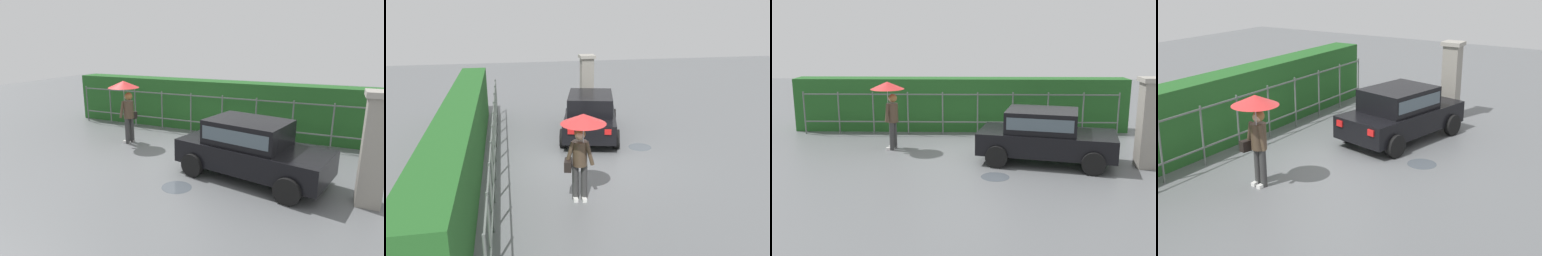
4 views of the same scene
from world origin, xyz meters
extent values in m
plane|color=slate|center=(0.00, 0.00, 0.00)|extent=(40.00, 40.00, 0.00)
cube|color=black|center=(2.32, -0.53, 0.58)|extent=(3.98, 2.44, 0.60)
cube|color=black|center=(2.18, -0.49, 1.18)|extent=(2.18, 1.83, 0.60)
cube|color=#4C5B66|center=(2.18, -0.49, 1.20)|extent=(2.03, 1.82, 0.33)
cylinder|color=black|center=(3.73, 0.01, 0.30)|extent=(0.63, 0.31, 0.60)
cylinder|color=black|center=(3.35, -1.63, 0.30)|extent=(0.63, 0.31, 0.60)
cylinder|color=black|center=(1.30, 0.58, 0.30)|extent=(0.63, 0.31, 0.60)
cylinder|color=black|center=(0.91, -1.06, 0.30)|extent=(0.63, 0.31, 0.60)
cube|color=red|center=(0.64, 0.43, 0.73)|extent=(0.10, 0.21, 0.16)
cube|color=red|center=(0.39, -0.64, 0.73)|extent=(0.10, 0.21, 0.16)
cylinder|color=#333333|center=(-2.20, 0.61, 0.43)|extent=(0.15, 0.15, 0.86)
cylinder|color=#333333|center=(-2.16, 0.80, 0.43)|extent=(0.15, 0.15, 0.86)
cube|color=white|center=(-2.26, 0.62, 0.04)|extent=(0.26, 0.10, 0.08)
cube|color=white|center=(-2.22, 0.82, 0.04)|extent=(0.26, 0.10, 0.08)
cylinder|color=#473828|center=(-2.18, 0.71, 1.15)|extent=(0.34, 0.34, 0.58)
sphere|color=#DBAD89|center=(-2.18, 0.71, 1.58)|extent=(0.22, 0.22, 0.22)
sphere|color=olive|center=(-2.15, 0.70, 1.60)|extent=(0.25, 0.25, 0.25)
cylinder|color=#473828|center=(-2.31, 0.51, 1.18)|extent=(0.14, 0.24, 0.56)
cylinder|color=#473828|center=(-2.21, 0.94, 1.18)|extent=(0.14, 0.24, 0.56)
cylinder|color=#B2B2B7|center=(-2.29, 0.65, 1.50)|extent=(0.02, 0.02, 0.77)
cone|color=red|center=(-2.29, 0.65, 1.99)|extent=(1.01, 1.01, 0.22)
cube|color=black|center=(-2.24, 0.99, 0.91)|extent=(0.37, 0.23, 0.24)
cube|color=gray|center=(4.91, -0.94, 1.15)|extent=(0.48, 0.48, 2.30)
cube|color=#9E998E|center=(4.91, -0.94, 2.36)|extent=(0.60, 0.60, 0.12)
cylinder|color=#59605B|center=(-5.65, 2.66, 0.75)|extent=(0.05, 0.05, 1.50)
cylinder|color=#59605B|center=(-4.43, 2.66, 0.75)|extent=(0.05, 0.05, 1.50)
cylinder|color=#59605B|center=(-3.22, 2.66, 0.75)|extent=(0.05, 0.05, 1.50)
cylinder|color=#59605B|center=(-2.00, 2.66, 0.75)|extent=(0.05, 0.05, 1.50)
cylinder|color=#59605B|center=(-0.79, 2.66, 0.75)|extent=(0.05, 0.05, 1.50)
cylinder|color=#59605B|center=(0.43, 2.66, 0.75)|extent=(0.05, 0.05, 1.50)
cylinder|color=#59605B|center=(1.65, 2.66, 0.75)|extent=(0.05, 0.05, 1.50)
cylinder|color=#59605B|center=(2.86, 2.66, 0.75)|extent=(0.05, 0.05, 1.50)
cylinder|color=#59605B|center=(4.08, 2.66, 0.75)|extent=(0.05, 0.05, 1.50)
cylinder|color=#59605B|center=(5.29, 2.66, 0.75)|extent=(0.05, 0.05, 1.50)
cube|color=#59605B|center=(-0.18, 2.66, 1.42)|extent=(10.95, 0.03, 0.04)
cube|color=#59605B|center=(-0.18, 2.66, 0.45)|extent=(10.95, 0.03, 0.04)
cube|color=#235B23|center=(-0.18, 3.47, 0.95)|extent=(11.95, 0.90, 1.90)
cylinder|color=#4C545B|center=(0.85, -1.82, 0.00)|extent=(0.72, 0.72, 0.00)
camera|label=1|loc=(4.08, -8.22, 3.36)|focal=30.74mm
camera|label=2|loc=(-10.25, 2.26, 4.40)|focal=36.62mm
camera|label=3|loc=(0.30, -12.33, 3.66)|focal=41.01mm
camera|label=4|loc=(-10.09, -6.51, 4.76)|focal=48.24mm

